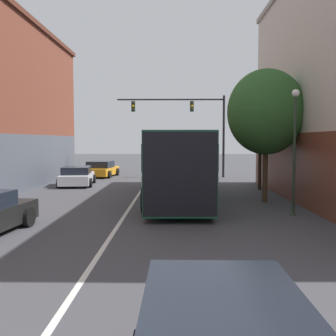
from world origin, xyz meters
TOP-DOWN VIEW (x-y plane):
  - lane_center_line at (0.00, 16.55)m, footprint 0.14×45.10m
  - bus at (2.00, 17.82)m, footprint 3.07×12.06m
  - parked_car_left_near at (-4.29, 23.46)m, footprint 2.43×4.24m
  - parked_car_left_mid at (-3.86, 29.37)m, footprint 2.47×4.11m
  - traffic_signal_gantry at (3.21, 29.09)m, footprint 8.29×0.36m
  - street_lamp at (6.45, 13.63)m, footprint 0.28×0.28m
  - street_tree_near at (6.13, 16.96)m, footprint 3.57×3.22m
  - street_tree_far at (6.87, 21.52)m, footprint 2.50×2.25m

SIDE VIEW (x-z plane):
  - lane_center_line at x=0.00m, z-range 0.00..0.01m
  - parked_car_left_near at x=-4.29m, z-range -0.02..1.18m
  - parked_car_left_mid at x=-3.86m, z-range -0.03..1.21m
  - bus at x=2.00m, z-range 0.20..3.43m
  - street_lamp at x=6.45m, z-range 0.18..4.97m
  - street_tree_far at x=6.87m, z-range 1.05..5.91m
  - street_tree_near at x=6.13m, z-range 1.10..7.24m
  - traffic_signal_gantry at x=3.21m, z-range 1.44..7.73m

